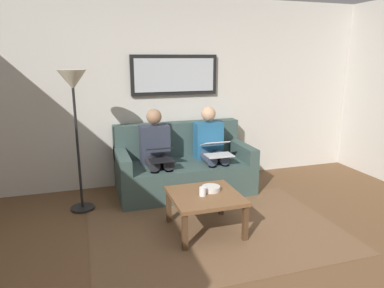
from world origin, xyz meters
TOP-DOWN VIEW (x-y plane):
  - ground_plane at (0.00, 0.00)m, footprint 6.00×5.20m
  - wall_rear at (0.00, -2.60)m, footprint 6.00×0.12m
  - area_rug at (0.00, -0.85)m, footprint 2.60×1.80m
  - couch at (0.00, -2.12)m, footprint 1.79×0.90m
  - framed_mirror at (0.00, -2.51)m, footprint 1.23×0.05m
  - coffee_table at (0.11, -0.90)m, footprint 0.71×0.71m
  - cup at (0.15, -0.87)m, footprint 0.07×0.07m
  - bowl at (0.02, -0.97)m, footprint 0.20×0.20m
  - person_left at (-0.38, -2.05)m, footprint 0.38×0.58m
  - laptop_silver at (-0.38, -1.82)m, footprint 0.35×0.39m
  - person_right at (0.38, -2.05)m, footprint 0.38×0.58m
  - laptop_black at (0.38, -1.81)m, footprint 0.30×0.35m
  - standing_lamp at (1.35, -1.85)m, footprint 0.32×0.32m

SIDE VIEW (x-z plane):
  - ground_plane at x=0.00m, z-range -0.10..0.00m
  - area_rug at x=0.00m, z-range 0.00..0.01m
  - couch at x=0.00m, z-range -0.14..0.76m
  - coffee_table at x=0.11m, z-range 0.15..0.56m
  - bowl at x=0.02m, z-range 0.41..0.46m
  - cup at x=0.15m, z-range 0.41..0.50m
  - person_left at x=-0.38m, z-range 0.04..1.18m
  - person_right at x=0.38m, z-range 0.04..1.18m
  - laptop_black at x=0.38m, z-range 0.55..0.70m
  - laptop_silver at x=-0.38m, z-range 0.55..0.72m
  - wall_rear at x=0.00m, z-range 0.00..2.60m
  - standing_lamp at x=1.35m, z-range 0.54..2.20m
  - framed_mirror at x=0.00m, z-range 1.27..1.83m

